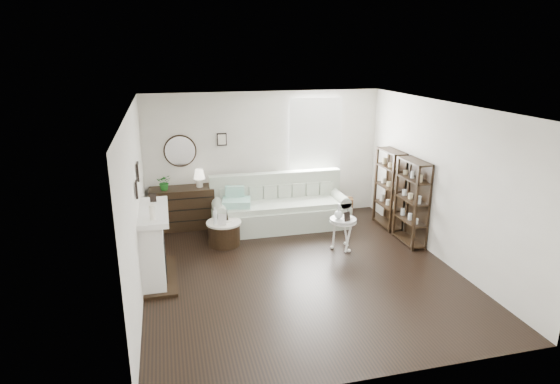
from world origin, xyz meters
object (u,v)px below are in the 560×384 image
object	(u,v)px
sofa	(279,210)
pedestal_table	(343,221)
dresser	(183,208)
drum_table	(224,233)

from	to	relation	value
sofa	pedestal_table	distance (m)	1.66
pedestal_table	dresser	bearing A→B (deg)	147.09
drum_table	pedestal_table	distance (m)	2.22
dresser	drum_table	size ratio (longest dim) A/B	1.95
sofa	pedestal_table	size ratio (longest dim) A/B	4.69
dresser	drum_table	distance (m)	1.30
sofa	dresser	size ratio (longest dim) A/B	2.18
sofa	drum_table	size ratio (longest dim) A/B	4.24
dresser	pedestal_table	size ratio (longest dim) A/B	2.15
dresser	pedestal_table	distance (m)	3.31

